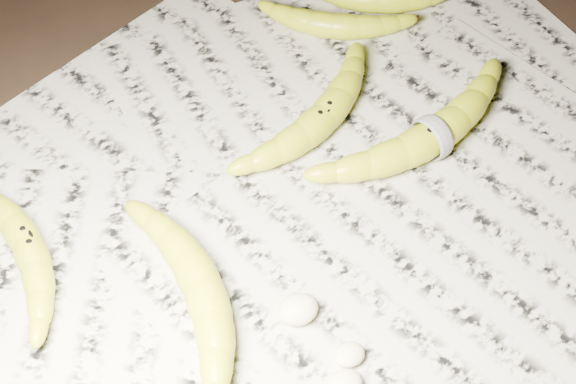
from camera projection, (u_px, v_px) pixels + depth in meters
name	position (u px, v px, depth m)	size (l,w,h in m)	color
ground	(286.00, 244.00, 0.81)	(3.00, 3.00, 0.00)	black
newspaper_patch	(291.00, 211.00, 0.83)	(0.90, 0.70, 0.01)	#B4AF9A
banana_left_a	(27.00, 243.00, 0.78)	(0.19, 0.05, 0.03)	#B9BE17
banana_left_b	(203.00, 286.00, 0.75)	(0.21, 0.06, 0.04)	#B9BE17
banana_center	(323.00, 116.00, 0.88)	(0.21, 0.06, 0.04)	#B9BE17
banana_taped	(432.00, 135.00, 0.86)	(0.25, 0.07, 0.04)	#B9BE17
banana_upper_a	(334.00, 24.00, 0.98)	(0.17, 0.05, 0.03)	#B9BE17
measuring_tape	(432.00, 135.00, 0.86)	(0.05, 0.05, 0.00)	white
flesh_chunk_a	(298.00, 307.00, 0.75)	(0.04, 0.03, 0.02)	beige
flesh_chunk_b	(345.00, 382.00, 0.70)	(0.03, 0.03, 0.02)	beige
flesh_chunk_c	(350.00, 353.00, 0.72)	(0.03, 0.02, 0.02)	beige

